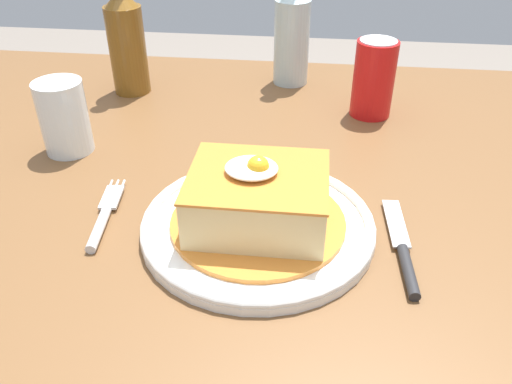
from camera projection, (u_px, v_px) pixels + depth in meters
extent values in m
cube|color=brown|center=(270.00, 178.00, 0.73)|extent=(1.38, 0.84, 0.04)
cylinder|color=brown|center=(36.00, 215.00, 1.28)|extent=(0.07, 0.07, 0.70)
cylinder|color=white|center=(254.00, 227.00, 0.60)|extent=(0.27, 0.27, 0.01)
torus|color=white|center=(254.00, 222.00, 0.59)|extent=(0.27, 0.27, 0.01)
cylinder|color=orange|center=(254.00, 221.00, 0.59)|extent=(0.20, 0.20, 0.01)
cube|color=#E5C684|center=(254.00, 198.00, 0.57)|extent=(0.15, 0.13, 0.06)
cube|color=orange|center=(254.00, 175.00, 0.56)|extent=(0.15, 0.13, 0.00)
ellipsoid|color=white|center=(251.00, 168.00, 0.56)|extent=(0.06, 0.05, 0.01)
sphere|color=yellow|center=(254.00, 166.00, 0.55)|extent=(0.02, 0.02, 0.02)
cylinder|color=silver|center=(99.00, 229.00, 0.59)|extent=(0.02, 0.08, 0.01)
cube|color=silver|center=(112.00, 197.00, 0.64)|extent=(0.03, 0.05, 0.00)
cylinder|color=silver|center=(122.00, 186.00, 0.67)|extent=(0.01, 0.03, 0.00)
cylinder|color=silver|center=(116.00, 186.00, 0.67)|extent=(0.01, 0.03, 0.00)
cylinder|color=silver|center=(110.00, 186.00, 0.67)|extent=(0.01, 0.03, 0.00)
cylinder|color=#262628|center=(408.00, 271.00, 0.53)|extent=(0.02, 0.08, 0.01)
cube|color=silver|center=(396.00, 223.00, 0.60)|extent=(0.02, 0.09, 0.00)
cylinder|color=red|center=(374.00, 79.00, 0.83)|extent=(0.07, 0.07, 0.12)
cylinder|color=silver|center=(379.00, 41.00, 0.79)|extent=(0.06, 0.06, 0.00)
cylinder|color=#ADC6CC|center=(292.00, 43.00, 0.94)|extent=(0.06, 0.06, 0.15)
cylinder|color=brown|center=(128.00, 51.00, 0.90)|extent=(0.06, 0.06, 0.15)
cylinder|color=#3F2314|center=(67.00, 132.00, 0.74)|extent=(0.06, 0.06, 0.06)
cylinder|color=silver|center=(64.00, 117.00, 0.73)|extent=(0.07, 0.07, 0.10)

